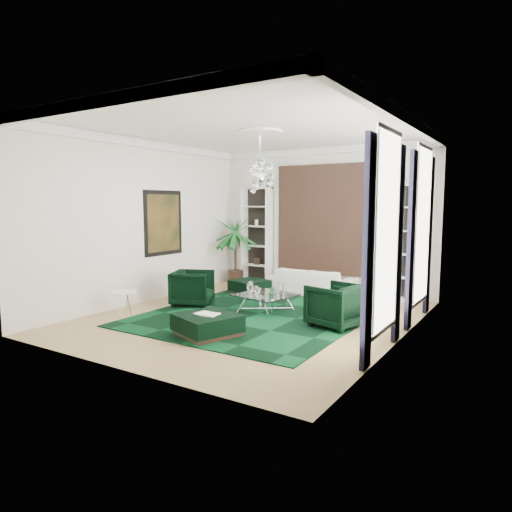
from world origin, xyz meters
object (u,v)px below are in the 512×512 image
Objects in this scene: armchair_left at (193,288)px; side_table at (124,304)px; armchair_right at (336,305)px; coffee_table at (266,303)px; ottoman_front at (207,325)px; ottoman_side at (250,287)px; palm at (235,242)px; sofa at (311,281)px.

side_table is at bearing 134.17° from armchair_left.
armchair_right is (3.50, 0.00, 0.01)m from armchair_left.
coffee_table is 1.15× the size of ottoman_front.
ottoman_side is 0.33× the size of palm.
coffee_table is at bearing 38.21° from side_table.
armchair_left is 0.36× the size of palm.
ottoman_front is 1.88× the size of side_table.
armchair_left is (-1.75, -2.65, 0.08)m from sofa.
coffee_table is at bearing -102.72° from armchair_left.
palm reaches higher than coffee_table.
armchair_right is at bearing -33.22° from palm.
armchair_left is at bearing -75.72° from palm.
armchair_left reaches higher than sofa.
armchair_right is at bearing 20.10° from side_table.
palm is (-0.10, 4.25, 1.00)m from side_table.
side_table is (-2.35, -1.85, 0.06)m from coffee_table.
palm is (-4.20, 2.75, 0.83)m from armchair_right.
armchair_right reaches higher than ottoman_front.
ottoman_side is at bearing -40.82° from palm.
sofa is at bearing 32.20° from ottoman_side.
palm is (-0.70, 2.75, 0.84)m from armchair_left.
palm is at bearing 119.05° from ottoman_front.
armchair_left is 1.62m from side_table.
coffee_table is (-1.75, 0.35, -0.23)m from armchair_right.
palm reaches higher than ottoman_front.
palm is at bearing -9.75° from armchair_left.
palm is at bearing -4.74° from sofa.
side_table is (-2.40, 0.25, 0.05)m from ottoman_front.
palm is at bearing 135.59° from coffee_table.
sofa is 2.02× the size of coffee_table.
sofa is 2.74× the size of ottoman_side.
sofa is 1.60m from ottoman_side.
ottoman_front is at bearing -29.69° from armchair_right.
ottoman_front reaches higher than coffee_table.
ottoman_front is at bearing -5.95° from side_table.
side_table reaches higher than ottoman_front.
armchair_right is 1.78× the size of side_table.
armchair_right is at bearing -30.14° from ottoman_side.
sofa reaches higher than side_table.
side_table is at bearing 174.05° from ottoman_front.
palm is (-2.45, 0.10, 0.92)m from sofa.
armchair_right is 5.09m from palm.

